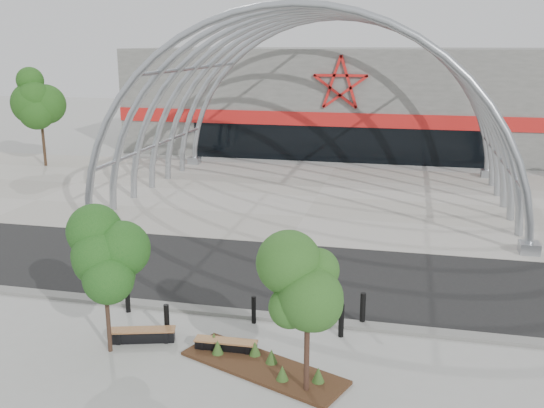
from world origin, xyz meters
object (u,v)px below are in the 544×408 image
Objects in this scene: bench_0 at (143,335)px; bollard_2 at (254,310)px; bench_1 at (226,346)px; street_tree_1 at (308,284)px; street_tree_0 at (104,260)px.

bollard_2 is at bearing 33.30° from bench_0.
bench_1 is at bearing -1.67° from bench_0.
street_tree_1 is 2.11× the size of bench_0.
bollard_2 is (2.87, 1.88, 0.25)m from bench_0.
street_tree_0 reaches higher than bollard_2.
bench_1 is (2.56, -0.07, -0.01)m from bench_0.
street_tree_0 is at bearing -168.39° from bench_1.
street_tree_1 reaches higher than bench_0.
bench_0 is 2.17× the size of bollard_2.
street_tree_1 reaches higher than bench_1.
bench_0 is 3.44m from bollard_2.
street_tree_0 reaches higher than bench_1.
street_tree_0 is 4.97m from bollard_2.
bollard_2 reaches higher than bench_1.
bollard_2 is at bearing 81.03° from bench_1.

